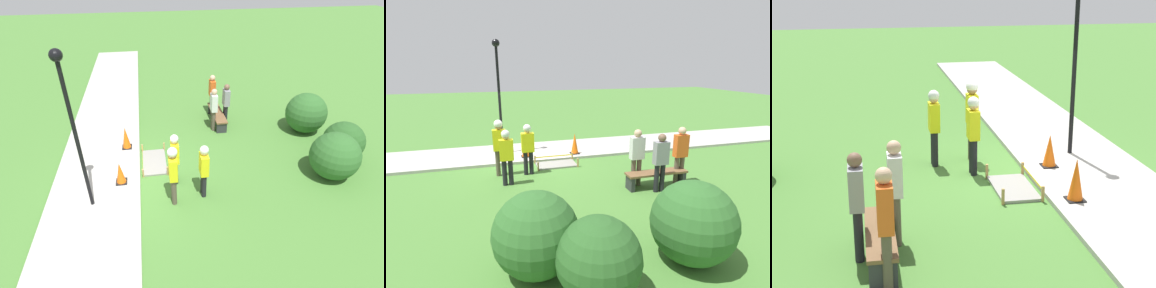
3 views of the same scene
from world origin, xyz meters
The scene contains 16 objects.
ground_plane centered at (0.00, 0.00, 0.00)m, with size 60.00×60.00×0.00m, color #477A33.
sidewalk centered at (0.00, -1.31, 0.05)m, with size 28.00×2.62×0.10m.
wet_concrete_patch centered at (-1.00, 0.49, 0.04)m, with size 1.46×0.82×0.31m.
traffic_cone_near_patch centered at (-1.95, -0.43, 0.50)m, with size 0.34×0.34×0.81m.
traffic_cone_far_patch centered at (-0.04, -0.56, 0.45)m, with size 0.34×0.34×0.70m.
park_bench centered at (-3.43, 3.20, 0.34)m, with size 1.86×0.44×0.48m.
worker_supervisor centered at (0.05, 1.10, 0.99)m, with size 0.40×0.24×1.68m.
worker_assistant centered at (0.93, 0.96, 1.11)m, with size 0.40×0.27×1.84m.
worker_trainee centered at (0.76, 1.83, 1.00)m, with size 0.40×0.24×1.70m.
bystander_in_orange_shirt centered at (-4.23, 3.14, 1.00)m, with size 0.40×0.23×1.75m.
bystander_in_gray_shirt centered at (-2.91, 2.92, 0.97)m, with size 0.40×0.23×1.71m.
bystander_in_white_shirt centered at (-3.34, 3.51, 0.96)m, with size 0.40×0.22×1.69m.
lamppost_near centered at (0.77, -1.32, 2.88)m, with size 0.28×0.28×4.30m.
shrub_rounded_near centered at (0.52, 5.97, 0.75)m, with size 1.50×1.50×1.50m.
shrub_rounded_mid centered at (-0.31, 6.80, 0.67)m, with size 1.34×1.34×1.34m.
shrub_rounded_far centered at (-2.26, 6.42, 0.77)m, with size 1.54×1.54×1.54m.
Camera 1 is at (7.21, 0.48, 6.09)m, focal length 28.00 mm.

